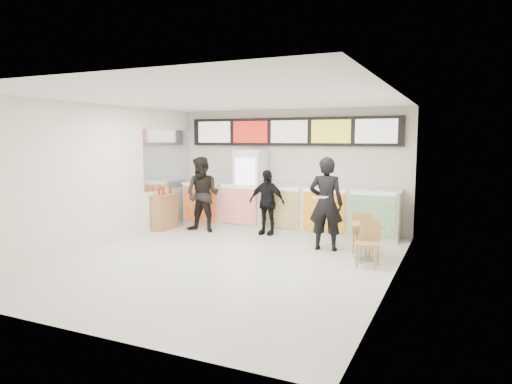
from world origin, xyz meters
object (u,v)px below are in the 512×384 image
Objects in this scene: service_counter at (285,208)px; customer_main at (326,204)px; customer_mid at (267,202)px; cafe_table at (366,234)px; customer_left at (203,195)px; condiment_ledge at (165,212)px; drinks_fridge at (251,189)px.

customer_main is (1.46, -1.46, 0.39)m from service_counter.
customer_mid is (-0.25, -0.54, 0.20)m from service_counter.
customer_mid is at bearing 137.19° from cafe_table.
condiment_ledge is (-1.03, -0.14, -0.47)m from customer_left.
service_counter is 1.03m from drinks_fridge.
service_counter is at bearing 125.76° from cafe_table.
drinks_fridge is 1.89× the size of condiment_ledge.
customer_mid is at bearing 11.70° from customer_left.
drinks_fridge is 1.09× the size of customer_left.
customer_mid is at bearing -33.83° from customer_main.
cafe_table is (2.35, -1.88, -0.09)m from service_counter.
drinks_fridge is 2.24m from condiment_ledge.
service_counter is 3.77× the size of cafe_table.
customer_main is at bearing -5.38° from condiment_ledge.
customer_mid is 1.05× the size of cafe_table.
condiment_ledge is (-1.89, -1.08, -0.55)m from drinks_fridge.
customer_mid is (0.68, -0.56, -0.23)m from drinks_fridge.
customer_mid is (-1.71, 0.92, -0.19)m from customer_main.
customer_left reaches higher than cafe_table.
drinks_fridge reaches higher than customer_mid.
customer_main is 1.10m from cafe_table.
service_counter reaches higher than cafe_table.
customer_main is 4.33m from condiment_ledge.
customer_left is 1.14m from condiment_ledge.
drinks_fridge is at bearing 142.27° from customer_mid.
condiment_ledge is (-4.28, 0.40, -0.51)m from customer_main.
drinks_fridge is at bearing 134.42° from cafe_table.
condiment_ledge is at bearing -10.88° from customer_main.
cafe_table is at bearing -15.10° from customer_left.
service_counter is 5.25× the size of condiment_ledge.
service_counter is 0.63m from customer_mid.
customer_mid is 2.94m from cafe_table.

